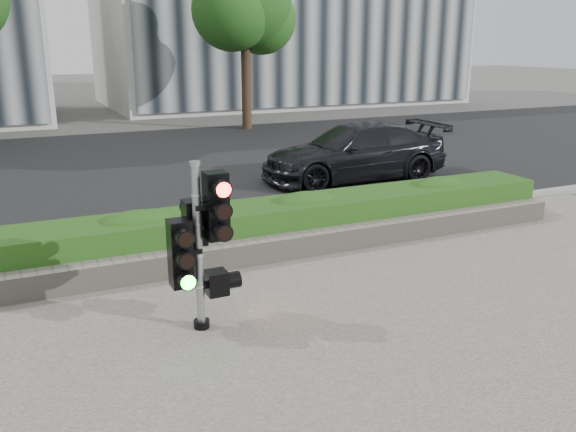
{
  "coord_description": "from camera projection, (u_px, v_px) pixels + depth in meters",
  "views": [
    {
      "loc": [
        -2.77,
        -6.02,
        3.19
      ],
      "look_at": [
        0.3,
        0.6,
        1.09
      ],
      "focal_mm": 38.0,
      "sensor_mm": 36.0,
      "label": 1
    }
  ],
  "objects": [
    {
      "name": "ground",
      "position": [
        286.0,
        319.0,
        7.25
      ],
      "size": [
        120.0,
        120.0,
        0.0
      ],
      "primitive_type": "plane",
      "color": "#51514C",
      "rests_on": "ground"
    },
    {
      "name": "road",
      "position": [
        127.0,
        167.0,
        15.97
      ],
      "size": [
        60.0,
        13.0,
        0.02
      ],
      "primitive_type": "cube",
      "color": "black",
      "rests_on": "ground"
    },
    {
      "name": "curb",
      "position": [
        206.0,
        239.0,
        9.98
      ],
      "size": [
        60.0,
        0.25,
        0.12
      ],
      "primitive_type": "cube",
      "color": "gray",
      "rests_on": "ground"
    },
    {
      "name": "stone_wall",
      "position": [
        232.0,
        255.0,
        8.85
      ],
      "size": [
        12.0,
        0.32,
        0.34
      ],
      "primitive_type": "cube",
      "color": "gray",
      "rests_on": "sidewalk"
    },
    {
      "name": "hedge",
      "position": [
        217.0,
        231.0,
        9.37
      ],
      "size": [
        12.0,
        1.0,
        0.68
      ],
      "primitive_type": "cube",
      "color": "#3E882A",
      "rests_on": "sidewalk"
    },
    {
      "name": "tree_right",
      "position": [
        244.0,
        4.0,
        21.79
      ],
      "size": [
        4.1,
        3.58,
        6.53
      ],
      "color": "black",
      "rests_on": "ground"
    },
    {
      "name": "traffic_signal",
      "position": [
        200.0,
        238.0,
        6.72
      ],
      "size": [
        0.66,
        0.48,
        1.94
      ],
      "rotation": [
        0.0,
        0.0,
        -0.0
      ],
      "color": "black",
      "rests_on": "sidewalk"
    },
    {
      "name": "car_dark",
      "position": [
        354.0,
        152.0,
        14.34
      ],
      "size": [
        4.52,
        1.88,
        1.31
      ],
      "primitive_type": "imported",
      "rotation": [
        0.0,
        0.0,
        -1.58
      ],
      "color": "black",
      "rests_on": "road"
    }
  ]
}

